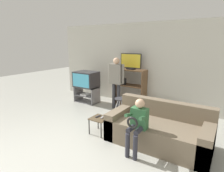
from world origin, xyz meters
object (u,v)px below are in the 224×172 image
at_px(media_shelf, 130,87).
at_px(snack_table, 99,120).
at_px(tv_stand, 87,94).
at_px(person_seated_child, 137,122).
at_px(remote_control_black, 98,116).
at_px(television_flat, 131,62).
at_px(person_standing_adult, 116,78).
at_px(remote_control_white, 102,117).
at_px(television_main, 86,79).
at_px(folding_stool, 121,102).
at_px(couch, 159,130).

bearing_deg(media_shelf, snack_table, -79.75).
relative_size(tv_stand, snack_table, 2.14).
bearing_deg(snack_table, person_seated_child, -12.84).
xyz_separation_m(tv_stand, snack_table, (1.73, -1.60, 0.05)).
height_order(tv_stand, remote_control_black, tv_stand).
relative_size(television_flat, remote_control_black, 4.89).
bearing_deg(person_standing_adult, remote_control_white, -69.08).
xyz_separation_m(television_main, person_standing_adult, (1.20, -0.02, 0.16)).
relative_size(television_flat, remote_control_white, 4.89).
relative_size(folding_stool, remote_control_white, 3.96).
height_order(television_main, remote_control_black, television_main).
xyz_separation_m(remote_control_black, remote_control_white, (0.11, 0.01, 0.00)).
distance_m(television_flat, folding_stool, 1.54).
height_order(tv_stand, remote_control_white, tv_stand).
height_order(snack_table, person_standing_adult, person_standing_adult).
bearing_deg(person_standing_adult, couch, -35.41).
height_order(television_main, folding_stool, television_main).
height_order(tv_stand, television_flat, television_flat).
height_order(television_flat, snack_table, television_flat).
bearing_deg(snack_table, television_main, 137.31).
xyz_separation_m(folding_stool, person_standing_adult, (-0.52, 0.61, 0.49)).
distance_m(media_shelf, person_standing_adult, 0.70).
height_order(television_main, person_standing_adult, person_standing_adult).
bearing_deg(television_main, television_flat, 21.25).
distance_m(tv_stand, couch, 3.25).
distance_m(folding_stool, remote_control_black, 0.94).
bearing_deg(television_flat, snack_table, -80.57).
xyz_separation_m(television_flat, remote_control_white, (0.40, -2.10, -1.02)).
bearing_deg(tv_stand, television_main, 149.81).
bearing_deg(remote_control_black, folding_stool, 95.76).
height_order(snack_table, couch, couch).
bearing_deg(television_main, media_shelf, 22.61).
height_order(television_flat, remote_control_black, television_flat).
bearing_deg(media_shelf, television_main, -157.39).
bearing_deg(remote_control_black, tv_stand, 145.14).
xyz_separation_m(television_flat, remote_control_black, (0.29, -2.11, -1.02)).
bearing_deg(tv_stand, media_shelf, 22.91).
distance_m(remote_control_white, person_seated_child, 1.04).
bearing_deg(person_seated_child, couch, 67.75).
bearing_deg(couch, person_standing_adult, 144.59).
distance_m(snack_table, remote_control_white, 0.09).
xyz_separation_m(tv_stand, remote_control_black, (1.67, -1.57, 0.11)).
bearing_deg(couch, tv_stand, 156.60).
bearing_deg(remote_control_white, person_standing_adult, 98.16).
xyz_separation_m(television_flat, snack_table, (0.36, -2.14, -1.09)).
xyz_separation_m(television_main, television_flat, (1.38, 0.54, 0.61)).
bearing_deg(media_shelf, television_flat, -33.25).
distance_m(folding_stool, person_standing_adult, 0.94).
bearing_deg(tv_stand, remote_control_black, -43.21).
bearing_deg(person_seated_child, remote_control_white, 164.32).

